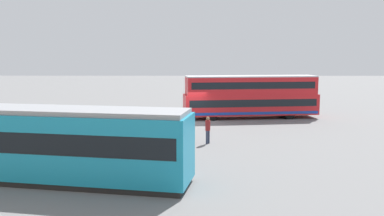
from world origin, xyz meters
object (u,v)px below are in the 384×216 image
double_decker_bus (251,96)px  tram_yellow (44,143)px  pedestrian_near_railing (111,121)px  pedestrian_crossing (208,128)px  info_sign (48,115)px

double_decker_bus → tram_yellow: double_decker_bus is taller
double_decker_bus → pedestrian_near_railing: (10.89, 7.96, -0.94)m
pedestrian_crossing → info_sign: 10.72m
tram_yellow → pedestrian_near_railing: 10.65m
double_decker_bus → pedestrian_near_railing: 13.52m
pedestrian_near_railing → pedestrian_crossing: bearing=157.2°
tram_yellow → pedestrian_crossing: size_ratio=7.76×
info_sign → double_decker_bus: bearing=-147.3°
info_sign → pedestrian_crossing: bearing=173.1°
pedestrian_near_railing → pedestrian_crossing: pedestrian_near_railing is taller
double_decker_bus → info_sign: (14.78, 9.50, -0.35)m
pedestrian_crossing → info_sign: (10.62, -1.29, 0.61)m
double_decker_bus → pedestrian_crossing: 11.60m
pedestrian_crossing → info_sign: bearing=-6.9°
tram_yellow → pedestrian_crossing: 10.87m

